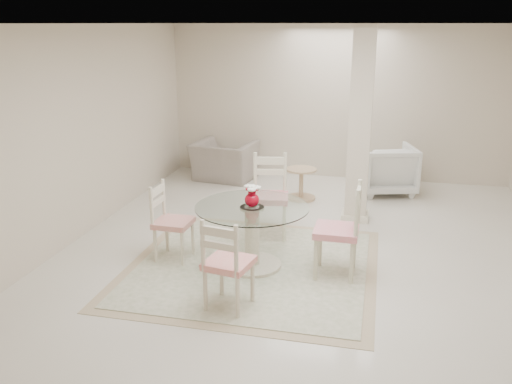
% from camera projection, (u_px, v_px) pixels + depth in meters
% --- Properties ---
extents(ground, '(7.00, 7.00, 0.00)m').
position_uv_depth(ground, '(308.00, 251.00, 6.72)').
color(ground, silver).
rests_on(ground, ground).
extents(room_shell, '(6.02, 7.02, 2.71)m').
position_uv_depth(room_shell, '(313.00, 101.00, 6.17)').
color(room_shell, beige).
rests_on(room_shell, ground).
extents(column, '(0.30, 0.30, 2.70)m').
position_uv_depth(column, '(360.00, 126.00, 7.42)').
color(column, beige).
rests_on(column, ground).
extents(area_rug, '(2.83, 2.83, 0.02)m').
position_uv_depth(area_rug, '(252.00, 266.00, 6.28)').
color(area_rug, tan).
rests_on(area_rug, ground).
extents(dining_table, '(1.28, 1.28, 0.74)m').
position_uv_depth(dining_table, '(252.00, 237.00, 6.17)').
color(dining_table, '#F1E6C6').
rests_on(dining_table, ground).
extents(red_vase, '(0.19, 0.18, 0.25)m').
position_uv_depth(red_vase, '(252.00, 196.00, 6.02)').
color(red_vase, '#A90518').
rests_on(red_vase, dining_table).
extents(dining_chair_east, '(0.48, 0.48, 1.18)m').
position_uv_depth(dining_chair_east, '(344.00, 224.00, 5.87)').
color(dining_chair_east, beige).
rests_on(dining_chair_east, ground).
extents(dining_chair_north, '(0.56, 0.56, 1.20)m').
position_uv_depth(dining_chair_north, '(270.00, 189.00, 7.05)').
color(dining_chair_north, beige).
rests_on(dining_chair_north, ground).
extents(dining_chair_west, '(0.42, 0.42, 1.03)m').
position_uv_depth(dining_chair_west, '(168.00, 216.00, 6.34)').
color(dining_chair_west, beige).
rests_on(dining_chair_west, ground).
extents(dining_chair_south, '(0.50, 0.50, 1.06)m').
position_uv_depth(dining_chair_south, '(226.00, 258.00, 5.17)').
color(dining_chair_south, beige).
rests_on(dining_chair_south, ground).
extents(recliner_taupe, '(1.17, 1.06, 0.68)m').
position_uv_depth(recliner_taupe, '(224.00, 161.00, 9.71)').
color(recliner_taupe, gray).
rests_on(recliner_taupe, ground).
extents(armchair_white, '(1.07, 1.08, 0.81)m').
position_uv_depth(armchair_white, '(386.00, 169.00, 8.93)').
color(armchair_white, white).
rests_on(armchair_white, ground).
extents(side_table, '(0.48, 0.48, 0.50)m').
position_uv_depth(side_table, '(301.00, 185.00, 8.64)').
color(side_table, tan).
rests_on(side_table, ground).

